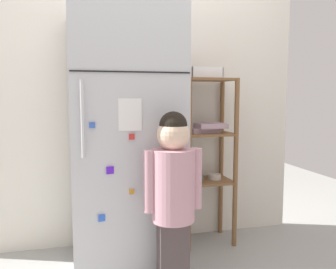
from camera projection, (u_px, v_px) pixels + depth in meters
ground_plane at (151, 258)px, 2.53m from camera, size 6.00×6.00×0.00m
kitchen_wall_back at (141, 102)px, 2.77m from camera, size 2.58×0.03×2.22m
refrigerator at (125, 140)px, 2.41m from camera, size 0.72×0.69×1.72m
child_standing at (173, 185)px, 2.03m from camera, size 0.35×0.26×1.07m
pantry_shelf_unit at (207, 146)px, 2.75m from camera, size 0.41×0.31×1.29m
fruit_bin at (206, 74)px, 2.70m from camera, size 0.25×0.18×0.08m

